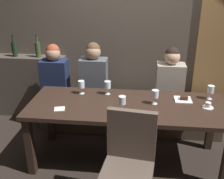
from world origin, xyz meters
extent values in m
plane|color=black|center=(0.00, 0.00, 0.00)|extent=(9.00, 9.00, 0.00)
cube|color=brown|center=(0.00, 1.22, 1.50)|extent=(6.00, 0.12, 3.00)
cube|color=#494138|center=(-1.55, 1.04, 0.47)|extent=(1.10, 0.28, 0.95)
cube|color=black|center=(-1.03, -0.35, 0.35)|extent=(0.08, 0.08, 0.69)
cube|color=black|center=(-1.03, 0.35, 0.35)|extent=(0.08, 0.08, 0.69)
cube|color=black|center=(1.03, 0.35, 0.35)|extent=(0.08, 0.08, 0.69)
cube|color=#302119|center=(0.00, 0.00, 0.72)|extent=(2.20, 0.84, 0.04)
cube|color=#4A3C2E|center=(0.00, 0.70, 0.17)|extent=(2.50, 0.40, 0.35)
cube|color=brown|center=(0.00, 0.70, 0.40)|extent=(2.50, 0.44, 0.10)
cube|color=brown|center=(0.05, -0.80, 0.46)|extent=(0.49, 0.49, 0.08)
cube|color=brown|center=(0.07, -0.61, 0.74)|extent=(0.44, 0.11, 0.48)
cube|color=#192342|center=(-1.04, 0.69, 0.73)|extent=(0.36, 0.24, 0.56)
sphere|color=tan|center=(-1.04, 0.69, 1.10)|extent=(0.20, 0.20, 0.20)
sphere|color=brown|center=(-1.04, 0.70, 1.13)|extent=(0.18, 0.18, 0.18)
cube|color=#4C515B|center=(-0.50, 0.68, 0.75)|extent=(0.36, 0.24, 0.60)
sphere|color=tan|center=(-0.50, 0.68, 1.14)|extent=(0.20, 0.20, 0.20)
sphere|color=brown|center=(-0.50, 0.69, 1.17)|extent=(0.18, 0.18, 0.18)
cube|color=#9E9384|center=(0.52, 0.67, 0.73)|extent=(0.36, 0.24, 0.56)
sphere|color=tan|center=(0.52, 0.67, 1.10)|extent=(0.20, 0.20, 0.20)
sphere|color=black|center=(0.52, 0.68, 1.14)|extent=(0.18, 0.18, 0.18)
cylinder|color=black|center=(-1.73, 1.01, 1.06)|extent=(0.08, 0.08, 0.22)
cylinder|color=black|center=(-1.73, 1.01, 1.21)|extent=(0.03, 0.03, 0.09)
cylinder|color=black|center=(-1.73, 1.01, 1.27)|extent=(0.03, 0.03, 0.02)
cylinder|color=#384728|center=(-1.37, 1.02, 1.06)|extent=(0.08, 0.08, 0.22)
cylinder|color=#384728|center=(-1.37, 1.02, 1.21)|extent=(0.03, 0.03, 0.09)
cylinder|color=black|center=(-1.37, 1.02, 1.27)|extent=(0.03, 0.03, 0.02)
cylinder|color=silver|center=(-0.05, -0.16, 0.74)|extent=(0.06, 0.06, 0.00)
cylinder|color=silver|center=(-0.05, -0.16, 0.78)|extent=(0.01, 0.01, 0.07)
cylinder|color=silver|center=(-0.05, -0.16, 0.86)|extent=(0.08, 0.08, 0.08)
cylinder|color=silver|center=(0.93, 0.24, 0.74)|extent=(0.06, 0.06, 0.00)
cylinder|color=silver|center=(0.93, 0.24, 0.78)|extent=(0.01, 0.01, 0.07)
cylinder|color=silver|center=(0.93, 0.24, 0.86)|extent=(0.08, 0.08, 0.08)
cylinder|color=silver|center=(-0.57, 0.23, 0.74)|extent=(0.06, 0.06, 0.00)
cylinder|color=silver|center=(-0.57, 0.23, 0.78)|extent=(0.01, 0.01, 0.07)
cylinder|color=silver|center=(-0.57, 0.23, 0.86)|extent=(0.08, 0.08, 0.08)
cylinder|color=gold|center=(-0.57, 0.23, 0.84)|extent=(0.07, 0.07, 0.03)
cylinder|color=silver|center=(0.30, 0.04, 0.74)|extent=(0.06, 0.06, 0.00)
cylinder|color=silver|center=(0.30, 0.04, 0.78)|extent=(0.01, 0.01, 0.07)
cylinder|color=silver|center=(0.30, 0.04, 0.86)|extent=(0.08, 0.08, 0.08)
cylinder|color=gold|center=(0.30, 0.04, 0.83)|extent=(0.07, 0.07, 0.02)
cylinder|color=silver|center=(-0.25, 0.25, 0.74)|extent=(0.06, 0.06, 0.00)
cylinder|color=silver|center=(-0.25, 0.25, 0.78)|extent=(0.01, 0.01, 0.07)
cylinder|color=silver|center=(-0.25, 0.25, 0.86)|extent=(0.08, 0.08, 0.08)
cylinder|color=gold|center=(-0.25, 0.25, 0.84)|extent=(0.07, 0.07, 0.03)
cylinder|color=white|center=(0.86, 0.01, 0.74)|extent=(0.12, 0.12, 0.01)
cylinder|color=white|center=(0.86, 0.01, 0.78)|extent=(0.06, 0.06, 0.06)
cylinder|color=brown|center=(0.86, 0.01, 0.80)|extent=(0.05, 0.05, 0.01)
cube|color=white|center=(0.62, 0.18, 0.74)|extent=(0.19, 0.19, 0.01)
cube|color=#381E14|center=(0.63, 0.18, 0.77)|extent=(0.08, 0.06, 0.04)
cube|color=silver|center=(-0.71, -0.20, 0.74)|extent=(0.13, 0.12, 0.01)
camera|label=1|loc=(0.12, -2.66, 2.04)|focal=42.84mm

